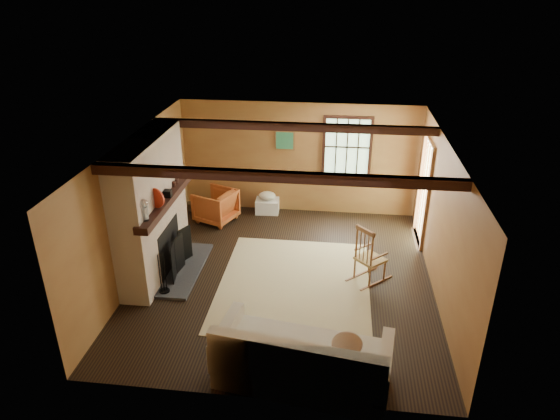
# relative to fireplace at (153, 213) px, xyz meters

# --- Properties ---
(ground) EXTENTS (5.50, 5.50, 0.00)m
(ground) POSITION_rel_fireplace_xyz_m (2.23, 0.00, -1.10)
(ground) COLOR black
(ground) RESTS_ON ground
(room_envelope) EXTENTS (5.02, 5.52, 2.44)m
(room_envelope) POSITION_rel_fireplace_xyz_m (2.45, 0.26, 0.53)
(room_envelope) COLOR olive
(room_envelope) RESTS_ON ground
(fireplace) EXTENTS (1.02, 2.30, 2.40)m
(fireplace) POSITION_rel_fireplace_xyz_m (0.00, 0.00, 0.00)
(fireplace) COLOR #995D3B
(fireplace) RESTS_ON ground
(rug) EXTENTS (2.50, 3.00, 0.01)m
(rug) POSITION_rel_fireplace_xyz_m (2.43, -0.20, -1.10)
(rug) COLOR beige
(rug) RESTS_ON ground
(rocking_chair) EXTENTS (0.81, 0.80, 1.04)m
(rocking_chair) POSITION_rel_fireplace_xyz_m (3.65, 0.08, -0.67)
(rocking_chair) COLOR tan
(rocking_chair) RESTS_ON ground
(sofa) EXTENTS (2.30, 1.28, 0.88)m
(sofa) POSITION_rel_fireplace_xyz_m (2.73, -2.41, -0.79)
(sofa) COLOR beige
(sofa) RESTS_ON ground
(firewood_pile) EXTENTS (0.65, 0.12, 0.24)m
(firewood_pile) POSITION_rel_fireplace_xyz_m (0.15, 2.39, -0.98)
(firewood_pile) COLOR brown
(firewood_pile) RESTS_ON ground
(laundry_basket) EXTENTS (0.52, 0.40, 0.30)m
(laundry_basket) POSITION_rel_fireplace_xyz_m (1.57, 2.55, -0.95)
(laundry_basket) COLOR white
(laundry_basket) RESTS_ON ground
(basket_pillow) EXTENTS (0.40, 0.34, 0.18)m
(basket_pillow) POSITION_rel_fireplace_xyz_m (1.57, 2.55, -0.71)
(basket_pillow) COLOR beige
(basket_pillow) RESTS_ON laundry_basket
(armchair) EXTENTS (0.98, 0.97, 0.69)m
(armchair) POSITION_rel_fireplace_xyz_m (0.55, 2.01, -0.76)
(armchair) COLOR #BF6026
(armchair) RESTS_ON ground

